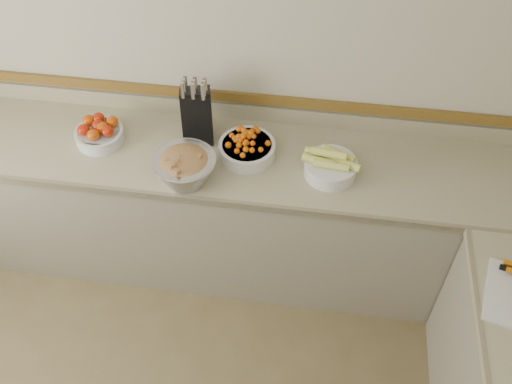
# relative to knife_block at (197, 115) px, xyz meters

# --- Properties ---
(back_wall) EXTENTS (4.00, 0.00, 4.00)m
(back_wall) POSITION_rel_knife_block_xyz_m (0.03, 0.20, 0.24)
(back_wall) COLOR #ADA78F
(back_wall) RESTS_ON ground_plane
(counter_back) EXTENTS (4.00, 0.65, 1.08)m
(counter_back) POSITION_rel_knife_block_xyz_m (0.03, -0.12, -0.60)
(counter_back) COLOR gray
(counter_back) RESTS_ON ground_plane
(knife_block) EXTENTS (0.20, 0.22, 0.39)m
(knife_block) POSITION_rel_knife_block_xyz_m (0.00, 0.00, 0.00)
(knife_block) COLOR black
(knife_block) RESTS_ON counter_back
(tomato_bowl) EXTENTS (0.26, 0.26, 0.13)m
(tomato_bowl) POSITION_rel_knife_block_xyz_m (-0.52, -0.10, -0.10)
(tomato_bowl) COLOR silver
(tomato_bowl) RESTS_ON counter_back
(cherry_tomato_bowl) EXTENTS (0.30, 0.30, 0.16)m
(cherry_tomato_bowl) POSITION_rel_knife_block_xyz_m (0.28, -0.10, -0.10)
(cherry_tomato_bowl) COLOR silver
(cherry_tomato_bowl) RESTS_ON counter_back
(corn_bowl) EXTENTS (0.30, 0.27, 0.16)m
(corn_bowl) POSITION_rel_knife_block_xyz_m (0.72, -0.18, -0.10)
(corn_bowl) COLOR silver
(corn_bowl) RESTS_ON counter_back
(rhubarb_bowl) EXTENTS (0.32, 0.32, 0.18)m
(rhubarb_bowl) POSITION_rel_knife_block_xyz_m (0.01, -0.33, -0.06)
(rhubarb_bowl) COLOR #B2B2BA
(rhubarb_bowl) RESTS_ON counter_back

